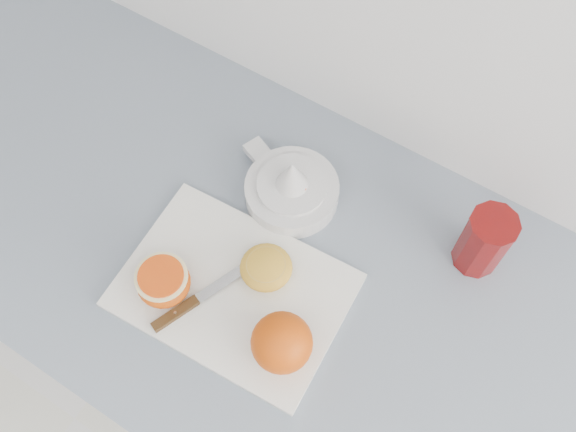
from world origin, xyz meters
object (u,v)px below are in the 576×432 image
Objects in this scene: counter at (333,378)px; half_orange at (163,282)px; cutting_board at (234,290)px; citrus_juicer at (291,188)px; red_tumbler at (483,243)px.

half_orange is (-0.25, -0.13, 0.48)m from counter.
cutting_board is 1.75× the size of citrus_juicer.
counter is 21.07× the size of red_tumbler.
citrus_juicer is at bearing 73.28° from half_orange.
red_tumbler is at bearing 11.27° from citrus_juicer.
half_orange is 0.67× the size of red_tumbler.
counter is 0.54m from red_tumbler.
half_orange is at bearing -153.32° from counter.
counter is at bearing -32.31° from citrus_juicer.
half_orange reaches higher than counter.
half_orange is (-0.09, -0.05, 0.03)m from cutting_board.
counter is at bearing -124.83° from red_tumbler.
citrus_juicer is (0.07, 0.24, -0.01)m from half_orange.
red_tumbler is (0.12, 0.17, 0.50)m from counter.
half_orange is 0.25m from citrus_juicer.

